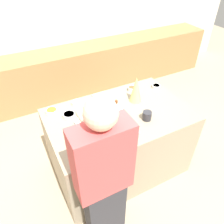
{
  "coord_description": "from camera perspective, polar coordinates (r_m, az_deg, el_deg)",
  "views": [
    {
      "loc": [
        -0.93,
        -1.62,
        2.4
      ],
      "look_at": [
        -0.09,
        0.0,
        0.96
      ],
      "focal_mm": 35.0,
      "sensor_mm": 36.0,
      "label": 1
    }
  ],
  "objects": [
    {
      "name": "ground_plane",
      "position": [
        3.04,
        1.6,
        -13.72
      ],
      "size": [
        12.0,
        12.0,
        0.0
      ],
      "primitive_type": "plane",
      "color": "tan"
    },
    {
      "name": "wall_back",
      "position": [
        4.17,
        -14.62,
        22.04
      ],
      "size": [
        8.0,
        0.05,
        2.6
      ],
      "color": "beige",
      "rests_on": "ground_plane"
    },
    {
      "name": "back_cabinet_block",
      "position": [
        4.19,
        -11.53,
        9.79
      ],
      "size": [
        6.0,
        0.6,
        0.88
      ],
      "color": "#9E7547",
      "rests_on": "ground_plane"
    },
    {
      "name": "kitchen_island",
      "position": [
        2.7,
        1.76,
        -7.89
      ],
      "size": [
        1.57,
        1.0,
        0.9
      ],
      "color": "gray",
      "rests_on": "ground_plane"
    },
    {
      "name": "baking_tray",
      "position": [
        2.2,
        0.23,
        -4.7
      ],
      "size": [
        0.45,
        0.33,
        0.01
      ],
      "color": "#B2B2BC",
      "rests_on": "kitchen_island"
    },
    {
      "name": "gingerbread_house",
      "position": [
        2.11,
        0.25,
        -2.12
      ],
      "size": [
        0.2,
        0.18,
        0.32
      ],
      "color": "brown",
      "rests_on": "baking_tray"
    },
    {
      "name": "decorative_tree",
      "position": [
        2.52,
        6.27,
        5.89
      ],
      "size": [
        0.14,
        0.14,
        0.31
      ],
      "color": "#DBD675",
      "rests_on": "kitchen_island"
    },
    {
      "name": "candy_bowl_far_left",
      "position": [
        2.77,
        5.18,
        6.09
      ],
      "size": [
        0.1,
        0.1,
        0.05
      ],
      "color": "silver",
      "rests_on": "kitchen_island"
    },
    {
      "name": "candy_bowl_near_tray_right",
      "position": [
        2.48,
        -15.46,
        0.24
      ],
      "size": [
        0.13,
        0.13,
        0.05
      ],
      "color": "white",
      "rests_on": "kitchen_island"
    },
    {
      "name": "candy_bowl_center_rear",
      "position": [
        2.4,
        -11.15,
        -0.73
      ],
      "size": [
        0.14,
        0.14,
        0.04
      ],
      "color": "silver",
      "rests_on": "kitchen_island"
    },
    {
      "name": "candy_bowl_far_right",
      "position": [
        2.88,
        11.48,
        6.6
      ],
      "size": [
        0.1,
        0.1,
        0.04
      ],
      "color": "silver",
      "rests_on": "kitchen_island"
    },
    {
      "name": "candy_bowl_beside_tree",
      "position": [
        2.28,
        -8.26,
        -2.63
      ],
      "size": [
        0.12,
        0.12,
        0.04
      ],
      "color": "white",
      "rests_on": "kitchen_island"
    },
    {
      "name": "candy_bowl_front_corner",
      "position": [
        2.55,
        -9.28,
        2.38
      ],
      "size": [
        0.1,
        0.1,
        0.04
      ],
      "color": "white",
      "rests_on": "kitchen_island"
    },
    {
      "name": "cookbook",
      "position": [
        2.65,
        -2.93,
        4.03
      ],
      "size": [
        0.18,
        0.16,
        0.02
      ],
      "color": "#CCB78C",
      "rests_on": "kitchen_island"
    },
    {
      "name": "mug",
      "position": [
        2.32,
        9.11,
        -0.96
      ],
      "size": [
        0.1,
        0.1,
        0.1
      ],
      "color": "#2D2D33",
      "rests_on": "kitchen_island"
    },
    {
      "name": "person",
      "position": [
        1.84,
        -2.28,
        -17.73
      ],
      "size": [
        0.44,
        0.56,
        1.69
      ],
      "color": "#333338",
      "rests_on": "ground_plane"
    }
  ]
}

